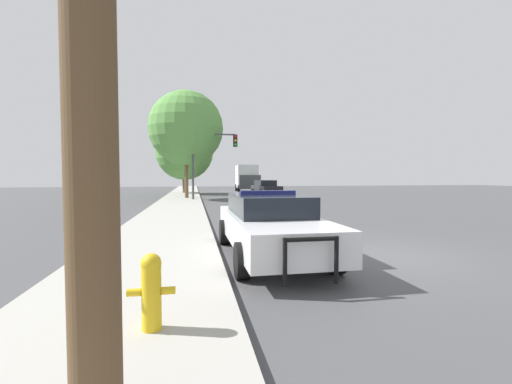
{
  "coord_description": "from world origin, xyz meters",
  "views": [
    {
      "loc": [
        -4.16,
        -7.2,
        1.82
      ],
      "look_at": [
        -0.81,
        11.04,
        0.97
      ],
      "focal_mm": 24.0,
      "sensor_mm": 36.0,
      "label": 1
    }
  ],
  "objects_px": {
    "traffic_light": "(211,152)",
    "tree_sidewalk_mid": "(186,128)",
    "tree_sidewalk_far": "(185,151)",
    "fire_hydrant": "(151,289)",
    "car_background_oncoming": "(266,188)",
    "box_truck": "(247,178)",
    "police_car": "(270,223)"
  },
  "relations": [
    {
      "from": "police_car",
      "to": "tree_sidewalk_far",
      "type": "bearing_deg",
      "value": -85.32
    },
    {
      "from": "fire_hydrant",
      "to": "tree_sidewalk_far",
      "type": "distance_m",
      "value": 32.6
    },
    {
      "from": "traffic_light",
      "to": "tree_sidewalk_far",
      "type": "distance_m",
      "value": 10.83
    },
    {
      "from": "car_background_oncoming",
      "to": "police_car",
      "type": "bearing_deg",
      "value": 74.04
    },
    {
      "from": "fire_hydrant",
      "to": "tree_sidewalk_mid",
      "type": "relative_size",
      "value": 0.1
    },
    {
      "from": "police_car",
      "to": "box_truck",
      "type": "distance_m",
      "value": 33.74
    },
    {
      "from": "car_background_oncoming",
      "to": "tree_sidewalk_far",
      "type": "xyz_separation_m",
      "value": [
        -7.16,
        6.73,
        3.61
      ]
    },
    {
      "from": "tree_sidewalk_far",
      "to": "tree_sidewalk_mid",
      "type": "bearing_deg",
      "value": -87.76
    },
    {
      "from": "tree_sidewalk_mid",
      "to": "tree_sidewalk_far",
      "type": "bearing_deg",
      "value": 92.24
    },
    {
      "from": "police_car",
      "to": "car_background_oncoming",
      "type": "height_order",
      "value": "police_car"
    },
    {
      "from": "traffic_light",
      "to": "box_truck",
      "type": "relative_size",
      "value": 0.69
    },
    {
      "from": "car_background_oncoming",
      "to": "tree_sidewalk_far",
      "type": "height_order",
      "value": "tree_sidewalk_far"
    },
    {
      "from": "tree_sidewalk_mid",
      "to": "car_background_oncoming",
      "type": "bearing_deg",
      "value": 16.54
    },
    {
      "from": "traffic_light",
      "to": "car_background_oncoming",
      "type": "relative_size",
      "value": 1.07
    },
    {
      "from": "traffic_light",
      "to": "box_truck",
      "type": "distance_m",
      "value": 16.27
    },
    {
      "from": "police_car",
      "to": "box_truck",
      "type": "height_order",
      "value": "box_truck"
    },
    {
      "from": "police_car",
      "to": "tree_sidewalk_mid",
      "type": "xyz_separation_m",
      "value": [
        -2.23,
        19.89,
        4.84
      ]
    },
    {
      "from": "traffic_light",
      "to": "fire_hydrant",
      "type": "bearing_deg",
      "value": -94.68
    },
    {
      "from": "police_car",
      "to": "car_background_oncoming",
      "type": "bearing_deg",
      "value": -102.29
    },
    {
      "from": "traffic_light",
      "to": "tree_sidewalk_far",
      "type": "relative_size",
      "value": 0.69
    },
    {
      "from": "fire_hydrant",
      "to": "car_background_oncoming",
      "type": "distance_m",
      "value": 26.52
    },
    {
      "from": "fire_hydrant",
      "to": "traffic_light",
      "type": "xyz_separation_m",
      "value": [
        1.79,
        21.8,
        3.05
      ]
    },
    {
      "from": "box_truck",
      "to": "police_car",
      "type": "bearing_deg",
      "value": 85.47
    },
    {
      "from": "police_car",
      "to": "box_truck",
      "type": "bearing_deg",
      "value": -98.47
    },
    {
      "from": "tree_sidewalk_mid",
      "to": "tree_sidewalk_far",
      "type": "height_order",
      "value": "tree_sidewalk_mid"
    },
    {
      "from": "fire_hydrant",
      "to": "tree_sidewalk_far",
      "type": "relative_size",
      "value": 0.12
    },
    {
      "from": "fire_hydrant",
      "to": "tree_sidewalk_mid",
      "type": "bearing_deg",
      "value": 90.13
    },
    {
      "from": "traffic_light",
      "to": "tree_sidewalk_mid",
      "type": "distance_m",
      "value": 3.25
    },
    {
      "from": "police_car",
      "to": "traffic_light",
      "type": "bearing_deg",
      "value": -89.22
    },
    {
      "from": "traffic_light",
      "to": "tree_sidewalk_far",
      "type": "height_order",
      "value": "tree_sidewalk_far"
    },
    {
      "from": "traffic_light",
      "to": "tree_sidewalk_mid",
      "type": "xyz_separation_m",
      "value": [
        -1.84,
        1.82,
        1.96
      ]
    },
    {
      "from": "fire_hydrant",
      "to": "car_background_oncoming",
      "type": "bearing_deg",
      "value": 75.22
    }
  ]
}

